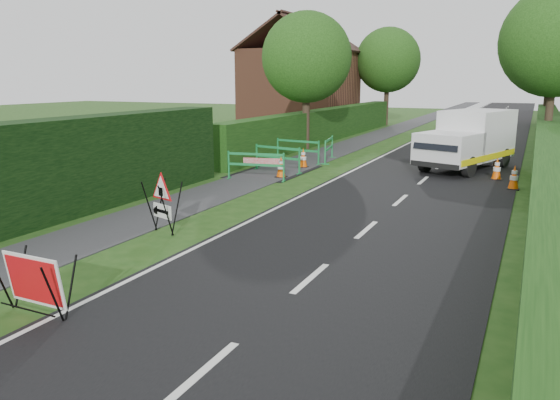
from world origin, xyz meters
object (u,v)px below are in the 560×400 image
(red_rect_sign, at_px, (34,281))
(triangle_sign, at_px, (161,198))
(works_van, at_px, (469,139))
(hatchback_car, at_px, (473,132))

(red_rect_sign, xyz_separation_m, triangle_sign, (-1.02, 4.42, 0.29))
(red_rect_sign, xyz_separation_m, works_van, (4.22, 16.92, 0.66))
(works_van, xyz_separation_m, hatchback_car, (-0.86, 10.42, -0.67))
(triangle_sign, height_order, hatchback_car, triangle_sign)
(works_van, relative_size, hatchback_car, 1.71)
(works_van, bearing_deg, hatchback_car, 113.12)
(hatchback_car, bearing_deg, red_rect_sign, -84.90)
(red_rect_sign, bearing_deg, hatchback_car, 84.07)
(triangle_sign, xyz_separation_m, works_van, (5.24, 12.50, 0.37))
(triangle_sign, height_order, works_van, works_van)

